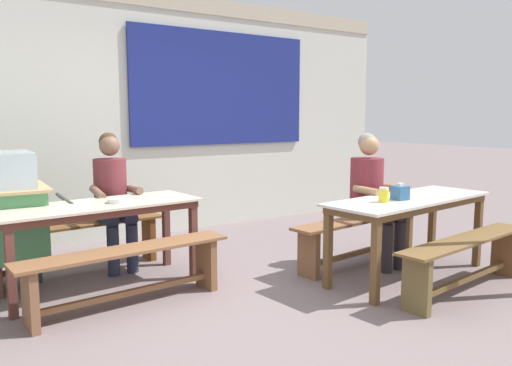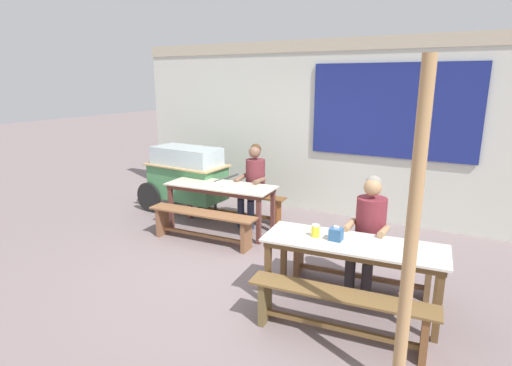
{
  "view_description": "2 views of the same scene",
  "coord_description": "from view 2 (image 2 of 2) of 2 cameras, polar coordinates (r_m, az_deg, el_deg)",
  "views": [
    {
      "loc": [
        -2.26,
        -3.29,
        1.46
      ],
      "look_at": [
        0.39,
        0.67,
        0.83
      ],
      "focal_mm": 35.33,
      "sensor_mm": 36.0,
      "label": 1
    },
    {
      "loc": [
        2.39,
        -4.12,
        2.3
      ],
      "look_at": [
        -0.14,
        0.41,
        0.98
      ],
      "focal_mm": 28.8,
      "sensor_mm": 36.0,
      "label": 2
    }
  ],
  "objects": [
    {
      "name": "tissue_box",
      "position": [
        4.2,
        11.06,
        -6.98
      ],
      "size": [
        0.12,
        0.12,
        0.15
      ],
      "color": "#305C8B",
      "rests_on": "dining_table_near"
    },
    {
      "name": "soup_bowl",
      "position": [
        6.15,
        -4.07,
        -0.36
      ],
      "size": [
        0.18,
        0.18,
        0.04
      ],
      "primitive_type": "cylinder",
      "color": "silver",
      "rests_on": "dining_table_far"
    },
    {
      "name": "bench_near_front",
      "position": [
        3.91,
        11.49,
        -16.83
      ],
      "size": [
        1.69,
        0.44,
        0.46
      ],
      "color": "brown",
      "rests_on": "ground_plane"
    },
    {
      "name": "dining_table_far",
      "position": [
        6.3,
        -4.91,
        -0.94
      ],
      "size": [
        1.72,
        0.76,
        0.73
      ],
      "color": "beige",
      "rests_on": "ground_plane"
    },
    {
      "name": "person_right_near_table",
      "position": [
        4.64,
        15.37,
        -6.06
      ],
      "size": [
        0.44,
        0.59,
        1.3
      ],
      "color": "#2B262A",
      "rests_on": "ground_plane"
    },
    {
      "name": "food_cart",
      "position": [
        7.26,
        -9.64,
        1.18
      ],
      "size": [
        1.76,
        0.81,
        1.16
      ],
      "color": "#498C55",
      "rests_on": "ground_plane"
    },
    {
      "name": "ground_plane",
      "position": [
        5.29,
        -0.82,
        -11.52
      ],
      "size": [
        40.0,
        40.0,
        0.0
      ],
      "primitive_type": "plane",
      "color": "slate"
    },
    {
      "name": "backdrop_wall",
      "position": [
        7.14,
        9.97,
        7.93
      ],
      "size": [
        7.51,
        0.23,
        2.94
      ],
      "color": "silver",
      "rests_on": "ground_plane"
    },
    {
      "name": "person_center_facing",
      "position": [
        6.55,
        -0.36,
        0.47
      ],
      "size": [
        0.42,
        0.52,
        1.31
      ],
      "color": "#292F46",
      "rests_on": "ground_plane"
    },
    {
      "name": "wooden_support_post",
      "position": [
        3.02,
        20.78,
        -7.49
      ],
      "size": [
        0.09,
        0.09,
        2.45
      ],
      "primitive_type": "cylinder",
      "color": "tan",
      "rests_on": "ground_plane"
    },
    {
      "name": "bench_far_back",
      "position": [
        6.86,
        -2.54,
        -2.73
      ],
      "size": [
        1.68,
        0.36,
        0.46
      ],
      "color": "brown",
      "rests_on": "ground_plane"
    },
    {
      "name": "dining_table_near",
      "position": [
        4.23,
        13.31,
        -8.99
      ],
      "size": [
        1.83,
        0.79,
        0.73
      ],
      "color": "silver",
      "rests_on": "ground_plane"
    },
    {
      "name": "bench_near_back",
      "position": [
        4.87,
        14.26,
        -10.28
      ],
      "size": [
        1.71,
        0.45,
        0.46
      ],
      "color": "brown",
      "rests_on": "ground_plane"
    },
    {
      "name": "condiment_jar",
      "position": [
        4.26,
        8.26,
        -6.56
      ],
      "size": [
        0.08,
        0.08,
        0.13
      ],
      "color": "yellow",
      "rests_on": "dining_table_near"
    },
    {
      "name": "bench_far_front",
      "position": [
        5.96,
        -7.5,
        -5.44
      ],
      "size": [
        1.67,
        0.41,
        0.46
      ],
      "color": "brown",
      "rests_on": "ground_plane"
    }
  ]
}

